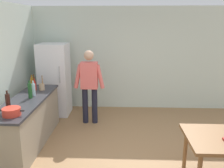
# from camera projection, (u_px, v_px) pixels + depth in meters

# --- Properties ---
(wall_back) EXTENTS (6.40, 0.12, 2.70)m
(wall_back) POSITION_uv_depth(u_px,v_px,m) (130.00, 59.00, 6.46)
(wall_back) COLOR silver
(wall_back) RESTS_ON ground_plane
(kitchen_counter) EXTENTS (0.64, 2.20, 0.90)m
(kitchen_counter) POSITION_uv_depth(u_px,v_px,m) (28.00, 122.00, 4.64)
(kitchen_counter) COLOR gray
(kitchen_counter) RESTS_ON ground_plane
(refrigerator) EXTENTS (0.70, 0.67, 1.80)m
(refrigerator) POSITION_uv_depth(u_px,v_px,m) (55.00, 80.00, 6.07)
(refrigerator) COLOR white
(refrigerator) RESTS_ON ground_plane
(person) EXTENTS (0.70, 0.22, 1.70)m
(person) POSITION_uv_depth(u_px,v_px,m) (89.00, 82.00, 5.47)
(person) COLOR #1E1E2D
(person) RESTS_ON ground_plane
(cooking_pot) EXTENTS (0.40, 0.28, 0.12)m
(cooking_pot) POSITION_uv_depth(u_px,v_px,m) (12.00, 112.00, 3.74)
(cooking_pot) COLOR red
(cooking_pot) RESTS_ON kitchen_counter
(utensil_jar) EXTENTS (0.11, 0.11, 0.32)m
(utensil_jar) POSITION_uv_depth(u_px,v_px,m) (42.00, 87.00, 5.11)
(utensil_jar) COLOR tan
(utensil_jar) RESTS_ON kitchen_counter
(bottle_wine_dark) EXTENTS (0.08, 0.08, 0.34)m
(bottle_wine_dark) POSITION_uv_depth(u_px,v_px,m) (8.00, 102.00, 3.93)
(bottle_wine_dark) COLOR black
(bottle_wine_dark) RESTS_ON kitchen_counter
(bottle_beer_brown) EXTENTS (0.06, 0.06, 0.26)m
(bottle_beer_brown) POSITION_uv_depth(u_px,v_px,m) (34.00, 81.00, 5.48)
(bottle_beer_brown) COLOR #5B3314
(bottle_beer_brown) RESTS_ON kitchen_counter
(bottle_oil_amber) EXTENTS (0.06, 0.06, 0.28)m
(bottle_oil_amber) POSITION_uv_depth(u_px,v_px,m) (32.00, 82.00, 5.32)
(bottle_oil_amber) COLOR #996619
(bottle_oil_amber) RESTS_ON kitchen_counter
(bottle_wine_green) EXTENTS (0.08, 0.08, 0.34)m
(bottle_wine_green) POSITION_uv_depth(u_px,v_px,m) (30.00, 91.00, 4.58)
(bottle_wine_green) COLOR #1E5123
(bottle_wine_green) RESTS_ON kitchen_counter
(bottle_water_clear) EXTENTS (0.07, 0.07, 0.30)m
(bottle_water_clear) POSITION_uv_depth(u_px,v_px,m) (34.00, 90.00, 4.72)
(bottle_water_clear) COLOR silver
(bottle_water_clear) RESTS_ON kitchen_counter
(bottle_sauce_red) EXTENTS (0.06, 0.06, 0.24)m
(bottle_sauce_red) POSITION_uv_depth(u_px,v_px,m) (35.00, 86.00, 5.12)
(bottle_sauce_red) COLOR #B22319
(bottle_sauce_red) RESTS_ON kitchen_counter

